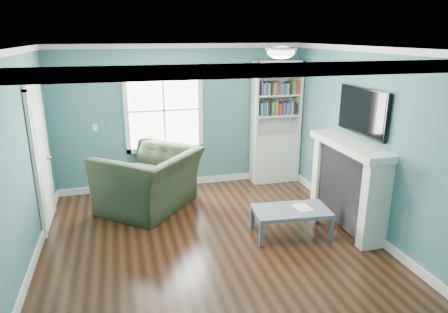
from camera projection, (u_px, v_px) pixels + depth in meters
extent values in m
plane|color=black|center=(213.00, 250.00, 5.32)|extent=(5.00, 5.00, 0.00)
plane|color=#387875|center=(181.00, 118.00, 7.25)|extent=(4.50, 0.00, 4.50)
plane|color=#387875|center=(299.00, 264.00, 2.63)|extent=(4.50, 0.00, 4.50)
plane|color=#387875|center=(14.00, 172.00, 4.39)|extent=(0.00, 5.00, 5.00)
plane|color=#387875|center=(371.00, 144.00, 5.49)|extent=(0.00, 5.00, 5.00)
plane|color=white|center=(211.00, 48.00, 4.56)|extent=(5.00, 5.00, 0.00)
cube|color=white|center=(183.00, 182.00, 7.60)|extent=(4.50, 0.03, 0.12)
cube|color=white|center=(31.00, 270.00, 4.76)|extent=(0.03, 5.00, 0.12)
cube|color=white|center=(361.00, 226.00, 5.85)|extent=(0.03, 5.00, 0.12)
cube|color=white|center=(179.00, 46.00, 6.86)|extent=(4.50, 0.04, 0.08)
cube|color=white|center=(310.00, 69.00, 2.28)|extent=(4.50, 0.04, 0.08)
cube|color=white|center=(380.00, 50.00, 5.12)|extent=(0.04, 5.00, 0.08)
cube|color=white|center=(164.00, 110.00, 7.13)|extent=(1.24, 0.01, 1.34)
cube|color=white|center=(126.00, 112.00, 6.95)|extent=(0.08, 0.06, 1.50)
cube|color=white|center=(200.00, 109.00, 7.28)|extent=(0.08, 0.06, 1.50)
cube|color=white|center=(166.00, 149.00, 7.32)|extent=(1.40, 0.06, 0.08)
cube|color=white|center=(162.00, 70.00, 6.91)|extent=(1.40, 0.06, 0.08)
cube|color=white|center=(164.00, 110.00, 7.12)|extent=(1.24, 0.03, 0.03)
cube|color=white|center=(164.00, 110.00, 7.12)|extent=(0.03, 0.03, 1.34)
cube|color=silver|center=(274.00, 158.00, 7.75)|extent=(0.90, 0.35, 0.90)
cube|color=silver|center=(255.00, 100.00, 7.30)|extent=(0.04, 0.35, 1.40)
cube|color=silver|center=(298.00, 98.00, 7.51)|extent=(0.04, 0.35, 1.40)
cube|color=silver|center=(273.00, 98.00, 7.56)|extent=(0.90, 0.02, 1.40)
cube|color=silver|center=(278.00, 62.00, 7.21)|extent=(0.90, 0.35, 0.04)
cube|color=silver|center=(275.00, 135.00, 7.61)|extent=(0.84, 0.33, 0.03)
cube|color=silver|center=(276.00, 115.00, 7.50)|extent=(0.84, 0.33, 0.03)
cube|color=silver|center=(277.00, 95.00, 7.38)|extent=(0.84, 0.33, 0.03)
cube|color=silver|center=(277.00, 75.00, 7.28)|extent=(0.84, 0.33, 0.03)
cube|color=teal|center=(277.00, 109.00, 7.44)|extent=(0.70, 0.25, 0.22)
cube|color=#264C8C|center=(277.00, 88.00, 7.33)|extent=(0.70, 0.25, 0.22)
cylinder|color=beige|center=(279.00, 67.00, 7.19)|extent=(0.26, 0.06, 0.26)
cube|color=black|center=(348.00, 188.00, 5.84)|extent=(0.30, 1.20, 1.10)
cube|color=black|center=(346.00, 200.00, 5.90)|extent=(0.22, 0.65, 0.70)
cube|color=silver|center=(375.00, 206.00, 5.22)|extent=(0.36, 0.16, 1.20)
cube|color=silver|center=(325.00, 173.00, 6.46)|extent=(0.36, 0.16, 1.20)
cube|color=silver|center=(350.00, 145.00, 5.64)|extent=(0.44, 1.58, 0.10)
cube|color=black|center=(363.00, 111.00, 5.54)|extent=(0.06, 1.10, 0.65)
cube|color=silver|center=(41.00, 159.00, 5.77)|extent=(0.04, 0.80, 2.05)
cube|color=white|center=(36.00, 169.00, 5.36)|extent=(0.05, 0.08, 2.13)
cube|color=white|center=(46.00, 150.00, 6.19)|extent=(0.05, 0.08, 2.13)
cube|color=white|center=(31.00, 85.00, 5.46)|extent=(0.05, 0.98, 0.08)
sphere|color=#BF8C3F|center=(49.00, 158.00, 6.08)|extent=(0.07, 0.07, 0.07)
ellipsoid|color=white|center=(281.00, 52.00, 4.89)|extent=(0.34, 0.34, 0.15)
cylinder|color=white|center=(281.00, 48.00, 4.88)|extent=(0.38, 0.38, 0.03)
cube|color=white|center=(95.00, 128.00, 6.90)|extent=(0.08, 0.01, 0.12)
imported|color=#202E1D|center=(149.00, 170.00, 6.45)|extent=(1.69, 1.75, 1.29)
cube|color=#505860|center=(261.00, 235.00, 5.37)|extent=(0.06, 0.06, 0.33)
cube|color=#505860|center=(331.00, 229.00, 5.54)|extent=(0.06, 0.06, 0.33)
cube|color=#505860|center=(252.00, 218.00, 5.86)|extent=(0.06, 0.06, 0.33)
cube|color=#505860|center=(317.00, 213.00, 6.03)|extent=(0.06, 0.06, 0.33)
cube|color=slate|center=(291.00, 211.00, 5.64)|extent=(1.11, 0.67, 0.06)
cube|color=white|center=(303.00, 207.00, 5.69)|extent=(0.25, 0.30, 0.00)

